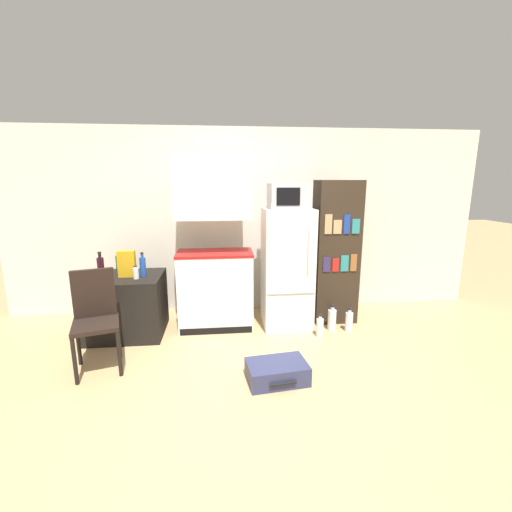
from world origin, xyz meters
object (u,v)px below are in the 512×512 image
at_px(bottle_green_tall, 119,263).
at_px(suitcase_large_flat, 277,372).
at_px(kitchen_hutch, 215,250).
at_px(water_bottle_front, 349,321).
at_px(chair, 95,311).
at_px(microwave, 288,196).
at_px(cereal_box, 127,264).
at_px(water_bottle_back, 320,327).
at_px(bookshelf, 335,252).
at_px(bottle_milk_white, 136,273).
at_px(bottle_wine_dark, 101,267).
at_px(refrigerator, 287,268).
at_px(side_table, 127,305).
at_px(water_bottle_middle, 332,319).
at_px(bottle_blue_soda, 143,266).

relative_size(bottle_green_tall, suitcase_large_flat, 0.44).
bearing_deg(suitcase_large_flat, kitchen_hutch, 106.55).
bearing_deg(water_bottle_front, chair, -169.43).
relative_size(microwave, cereal_box, 1.51).
xyz_separation_m(microwave, chair, (-1.99, -0.79, -1.04)).
relative_size(cereal_box, water_bottle_front, 1.01).
xyz_separation_m(water_bottle_front, water_bottle_back, (-0.39, -0.12, -0.01)).
xyz_separation_m(bookshelf, bottle_milk_white, (-2.37, -0.30, -0.12)).
bearing_deg(bottle_wine_dark, refrigerator, 4.11).
bearing_deg(kitchen_hutch, side_table, -173.97).
height_order(kitchen_hutch, bottle_green_tall, kitchen_hutch).
relative_size(cereal_box, suitcase_large_flat, 0.53).
bearing_deg(bottle_milk_white, side_table, 142.08).
xyz_separation_m(suitcase_large_flat, water_bottle_front, (1.02, 0.94, 0.04)).
relative_size(bottle_milk_white, bottle_green_tall, 0.59).
bearing_deg(bookshelf, chair, -161.26).
xyz_separation_m(microwave, suitcase_large_flat, (-0.31, -1.23, -1.51)).
relative_size(bookshelf, bottle_green_tall, 7.03).
bearing_deg(microwave, refrigerator, 75.09).
bearing_deg(bottle_green_tall, cereal_box, -56.67).
distance_m(refrigerator, microwave, 0.87).
bearing_deg(bottle_milk_white, refrigerator, 6.49).
relative_size(refrigerator, suitcase_large_flat, 2.54).
distance_m(microwave, bookshelf, 0.96).
height_order(side_table, chair, chair).
height_order(chair, water_bottle_front, chair).
height_order(side_table, bottle_green_tall, bottle_green_tall).
distance_m(bookshelf, water_bottle_middle, 0.83).
bearing_deg(bottle_blue_soda, cereal_box, -179.76).
xyz_separation_m(refrigerator, microwave, (-0.00, -0.00, 0.87)).
relative_size(bottle_milk_white, water_bottle_middle, 0.46).
bearing_deg(water_bottle_front, water_bottle_back, -163.43).
height_order(bookshelf, chair, bookshelf).
distance_m(bottle_wine_dark, cereal_box, 0.27).
xyz_separation_m(refrigerator, bottle_wine_dark, (-2.12, -0.15, 0.10)).
bearing_deg(bottle_green_tall, bottle_blue_soda, -35.12).
xyz_separation_m(bookshelf, water_bottle_middle, (-0.12, -0.33, -0.75)).
xyz_separation_m(kitchen_hutch, water_bottle_middle, (1.39, -0.27, -0.82)).
height_order(bottle_blue_soda, bottle_wine_dark, bottle_wine_dark).
bearing_deg(bottle_blue_soda, side_table, 171.57).
bearing_deg(cereal_box, water_bottle_front, -4.04).
bearing_deg(bookshelf, bottle_green_tall, 179.49).
relative_size(refrigerator, bottle_wine_dark, 4.78).
relative_size(side_table, bottle_green_tall, 3.29).
relative_size(microwave, water_bottle_front, 1.52).
xyz_separation_m(microwave, water_bottle_middle, (0.52, -0.23, -1.46)).
bearing_deg(side_table, bottle_milk_white, -37.92).
bearing_deg(water_bottle_front, microwave, 158.16).
relative_size(kitchen_hutch, microwave, 4.56).
xyz_separation_m(bottle_milk_white, cereal_box, (-0.11, 0.09, 0.09)).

